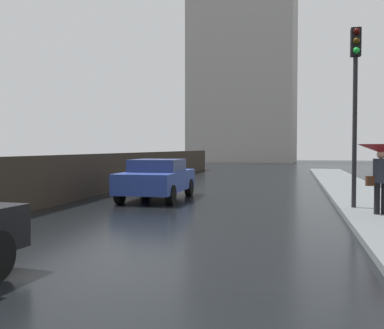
% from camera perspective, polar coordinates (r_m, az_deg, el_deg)
% --- Properties ---
extents(ground, '(120.00, 120.00, 0.00)m').
position_cam_1_polar(ground, '(7.65, -9.61, -11.22)').
color(ground, black).
extents(car_blue_near_kerb, '(1.91, 4.16, 1.36)m').
position_cam_1_polar(car_blue_near_kerb, '(15.86, -4.28, -1.70)').
color(car_blue_near_kerb, navy).
rests_on(car_blue_near_kerb, ground).
extents(pedestrian_with_umbrella_far, '(1.11, 1.11, 1.70)m').
position_cam_1_polar(pedestrian_with_umbrella_far, '(12.17, 22.07, 0.79)').
color(pedestrian_with_umbrella_far, black).
rests_on(pedestrian_with_umbrella_far, sidewalk_strip).
extents(traffic_light, '(0.26, 0.39, 4.80)m').
position_cam_1_polar(traffic_light, '(13.38, 19.31, 9.17)').
color(traffic_light, black).
rests_on(traffic_light, sidewalk_strip).
extents(distant_tower, '(13.01, 7.58, 28.30)m').
position_cam_1_polar(distant_tower, '(57.77, 6.17, 11.72)').
color(distant_tower, '#9E9993').
rests_on(distant_tower, ground).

